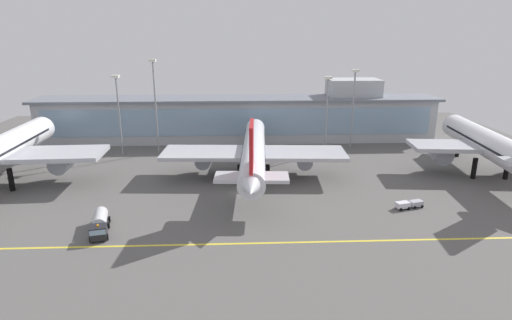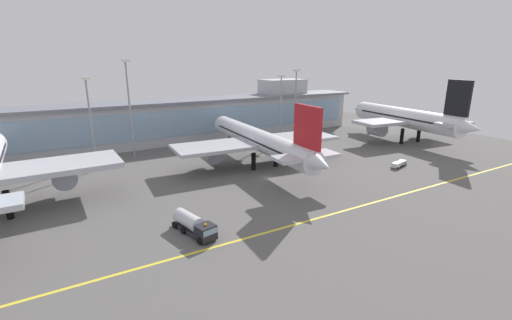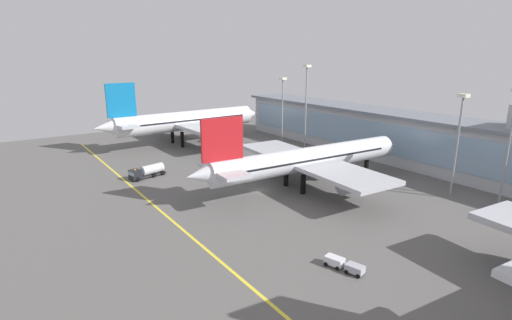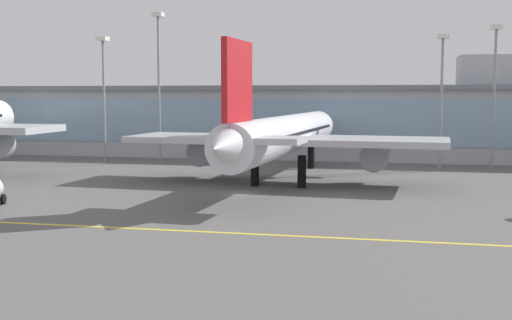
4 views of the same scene
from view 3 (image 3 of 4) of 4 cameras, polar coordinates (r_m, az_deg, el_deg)
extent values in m
plane|color=#5B5956|center=(85.18, 0.72, -4.59)|extent=(180.00, 180.00, 0.00)
cube|color=yellow|center=(75.46, -13.16, -7.66)|extent=(144.00, 0.50, 0.01)
cube|color=#ADB2B7|center=(115.57, 19.78, 3.03)|extent=(120.47, 12.00, 12.65)
cube|color=#84A3BC|center=(110.65, 17.96, 3.01)|extent=(115.65, 0.20, 8.10)
cube|color=slate|center=(114.46, 20.07, 6.32)|extent=(123.47, 14.00, 0.80)
cylinder|color=black|center=(134.02, -12.04, 3.46)|extent=(1.10, 1.10, 4.94)
cylinder|color=black|center=(127.42, -10.66, 2.94)|extent=(1.10, 1.10, 4.94)
cylinder|color=black|center=(141.07, -3.29, 4.33)|extent=(1.10, 1.10, 4.94)
cylinder|color=silver|center=(131.37, -9.98, 5.66)|extent=(7.51, 47.72, 6.18)
cone|color=silver|center=(144.40, -0.79, 6.72)|extent=(6.02, 5.72, 5.87)
cone|color=silver|center=(122.24, -20.95, 4.42)|extent=(5.44, 6.94, 5.25)
cube|color=#84A3BC|center=(142.12, -2.03, 7.02)|extent=(4.75, 4.45, 1.85)
cube|color=black|center=(131.30, -9.99, 5.86)|extent=(7.36, 40.11, 0.49)
cube|color=#B7BAC1|center=(131.50, -9.96, 5.33)|extent=(45.11, 12.67, 0.99)
cylinder|color=#999EA8|center=(143.81, -11.55, 5.08)|extent=(4.50, 6.30, 4.33)
cylinder|color=#999EA8|center=(121.82, -6.54, 3.53)|extent=(4.50, 6.30, 4.33)
cube|color=#0F6BA8|center=(122.60, -19.01, 8.21)|extent=(0.98, 8.58, 9.89)
cube|color=#B7BAC1|center=(123.54, -18.73, 4.94)|extent=(14.48, 5.63, 0.79)
cylinder|color=black|center=(88.48, 4.39, -2.46)|extent=(1.10, 1.10, 4.14)
cylinder|color=black|center=(83.77, 6.86, -3.54)|extent=(1.10, 1.10, 4.14)
cylinder|color=black|center=(100.41, 15.72, -0.87)|extent=(1.10, 1.10, 4.14)
cylinder|color=silver|center=(87.14, 7.68, 0.18)|extent=(7.94, 48.13, 5.17)
cone|color=silver|center=(104.72, 18.63, 2.03)|extent=(5.17, 4.93, 4.91)
cone|color=silver|center=(74.11, -8.05, -2.19)|extent=(4.72, 5.93, 4.40)
cube|color=#84A3BC|center=(101.94, 17.41, 2.31)|extent=(4.08, 3.84, 1.55)
cube|color=black|center=(87.04, 7.69, 0.42)|extent=(7.55, 40.48, 0.41)
cube|color=#B7BAC1|center=(87.31, 7.67, -0.23)|extent=(42.82, 13.93, 0.83)
cylinder|color=#999EA8|center=(97.93, 4.08, 0.31)|extent=(3.97, 6.43, 3.62)
cylinder|color=#999EA8|center=(80.65, 13.85, -3.35)|extent=(3.97, 6.43, 3.62)
cube|color=red|center=(74.41, -4.91, 3.02)|extent=(1.12, 8.65, 8.27)
cube|color=#B7BAC1|center=(75.87, -4.81, -1.38)|extent=(13.79, 6.04, 0.66)
cylinder|color=black|center=(95.50, -16.79, -2.71)|extent=(0.54, 1.14, 1.10)
cylinder|color=black|center=(97.65, -17.59, -2.39)|extent=(0.54, 1.14, 1.10)
cylinder|color=black|center=(97.74, -14.55, -2.14)|extent=(0.54, 1.14, 1.10)
cylinder|color=black|center=(99.85, -15.38, -1.84)|extent=(0.54, 1.14, 1.10)
cylinder|color=black|center=(99.07, -13.34, -1.84)|extent=(0.54, 1.14, 1.10)
cylinder|color=black|center=(101.15, -14.18, -1.54)|extent=(0.54, 1.14, 1.10)
cube|color=#2D2D33|center=(98.73, -15.05, -2.07)|extent=(4.00, 7.89, 0.30)
cube|color=black|center=(96.46, -17.10, -2.03)|extent=(3.06, 2.87, 2.20)
cube|color=#84A3BC|center=(96.32, -17.12, -1.76)|extent=(2.98, 2.94, 0.88)
cylinder|color=silver|center=(98.64, -14.84, -1.28)|extent=(3.51, 5.96, 2.30)
cube|color=orange|center=(96.12, -17.15, -1.34)|extent=(0.30, 0.40, 0.20)
cylinder|color=black|center=(57.59, 10.11, -14.66)|extent=(0.63, 0.35, 0.60)
cylinder|color=black|center=(58.74, 10.87, -14.07)|extent=(0.63, 0.35, 0.60)
cylinder|color=black|center=(56.85, 11.74, -15.18)|extent=(0.63, 0.35, 0.60)
cylinder|color=black|center=(58.01, 12.48, -14.56)|extent=(0.63, 0.35, 0.60)
cube|color=silver|center=(57.52, 11.33, -14.14)|extent=(2.90, 2.13, 1.10)
cylinder|color=black|center=(56.33, 12.99, -15.56)|extent=(0.63, 0.33, 0.60)
cylinder|color=black|center=(57.50, 13.71, -14.92)|extent=(0.63, 0.33, 0.60)
cylinder|color=black|center=(55.72, 14.58, -16.03)|extent=(0.63, 0.33, 0.60)
cylinder|color=black|center=(56.91, 15.27, -15.38)|extent=(0.63, 0.33, 0.60)
cube|color=#A8A8B2|center=(56.36, 14.17, -15.03)|extent=(2.71, 2.08, 1.00)
cube|color=#2D2D33|center=(57.09, 12.75, -14.92)|extent=(0.61, 0.25, 0.08)
cylinder|color=gray|center=(89.43, 32.73, 1.26)|extent=(0.44, 0.44, 22.00)
cylinder|color=gray|center=(126.31, 3.84, 6.78)|extent=(0.44, 0.44, 21.08)
cube|color=silver|center=(125.21, 3.93, 11.71)|extent=(1.80, 1.80, 0.70)
cylinder|color=gray|center=(119.41, 7.23, 7.19)|extent=(0.44, 0.44, 25.10)
cube|color=silver|center=(118.36, 7.44, 13.39)|extent=(1.80, 1.80, 0.70)
cylinder|color=gray|center=(90.14, 27.10, 1.60)|extent=(0.44, 0.44, 20.46)
cube|color=silver|center=(88.59, 27.92, 8.27)|extent=(1.80, 1.80, 0.70)
camera|label=1|loc=(75.01, -64.86, 9.55)|focal=29.38mm
camera|label=2|loc=(106.76, -44.43, 9.22)|focal=24.52mm
camera|label=4|loc=(57.79, -63.23, -10.46)|focal=46.25mm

